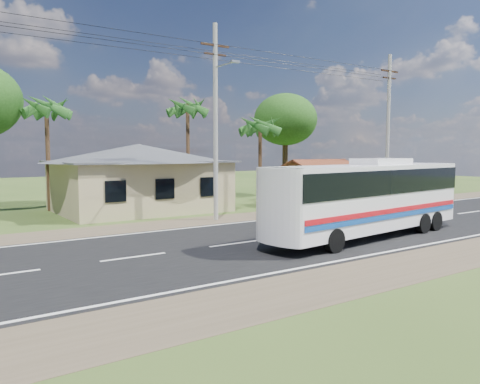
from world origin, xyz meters
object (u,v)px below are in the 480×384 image
object	(u,v)px
person	(288,203)
waiting_shed	(319,168)
coach_bus	(369,193)
motorcycle	(339,203)

from	to	relation	value
person	waiting_shed	bearing A→B (deg)	-172.69
coach_bus	person	world-z (taller)	coach_bus
coach_bus	motorcycle	world-z (taller)	coach_bus
waiting_shed	person	bearing A→B (deg)	-147.87
coach_bus	waiting_shed	bearing A→B (deg)	50.14
waiting_shed	motorcycle	bearing A→B (deg)	-105.10
person	motorcycle	bearing A→B (deg)	167.28
motorcycle	person	bearing A→B (deg)	110.75
coach_bus	motorcycle	distance (m)	10.25
coach_bus	person	bearing A→B (deg)	76.29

